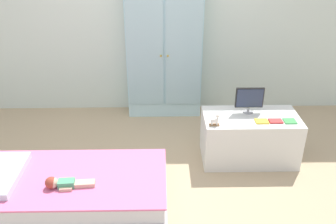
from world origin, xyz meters
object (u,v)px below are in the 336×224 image
at_px(book_yellow, 262,121).
at_px(book_red, 276,121).
at_px(tv_stand, 249,138).
at_px(book_green, 290,121).
at_px(doll, 61,183).
at_px(wardrobe, 164,52).
at_px(bed, 74,189).
at_px(tv_monitor, 249,99).
at_px(rocking_horse_toy, 215,120).

distance_m(book_yellow, book_red, 0.13).
distance_m(tv_stand, book_green, 0.43).
relative_size(tv_stand, book_red, 7.52).
distance_m(doll, wardrobe, 2.05).
relative_size(bed, doll, 4.02).
bearing_deg(bed, doll, -114.58).
relative_size(book_yellow, book_red, 0.98).
bearing_deg(wardrobe, tv_monitor, -49.30).
height_order(book_yellow, book_green, book_yellow).
relative_size(bed, book_red, 12.81).
xyz_separation_m(bed, wardrobe, (0.79, 1.66, 0.67)).
xyz_separation_m(bed, doll, (-0.06, -0.13, 0.17)).
relative_size(rocking_horse_toy, book_red, 0.93).
height_order(book_yellow, book_red, book_red).
relative_size(doll, rocking_horse_toy, 3.42).
distance_m(bed, book_yellow, 1.80).
relative_size(tv_monitor, rocking_horse_toy, 2.37).
height_order(tv_stand, rocking_horse_toy, rocking_horse_toy).
bearing_deg(tv_monitor, doll, -153.13).
bearing_deg(doll, book_yellow, 20.31).
bearing_deg(rocking_horse_toy, bed, -159.79).
height_order(doll, rocking_horse_toy, rocking_horse_toy).
xyz_separation_m(tv_monitor, book_yellow, (0.09, -0.19, -0.14)).
bearing_deg(wardrobe, book_red, -47.83).
relative_size(bed, book_yellow, 13.13).
relative_size(wardrobe, book_red, 12.96).
bearing_deg(book_red, rocking_horse_toy, -174.24).
bearing_deg(tv_stand, book_red, -28.80).
bearing_deg(wardrobe, tv_stand, -51.06).
relative_size(tv_stand, book_yellow, 7.71).
bearing_deg(wardrobe, bed, -115.38).
bearing_deg(wardrobe, rocking_horse_toy, -69.20).
height_order(bed, doll, doll).
height_order(bed, tv_stand, tv_stand).
xyz_separation_m(doll, tv_monitor, (1.66, 0.84, 0.34)).
height_order(tv_monitor, rocking_horse_toy, tv_monitor).
bearing_deg(book_green, bed, -165.23).
bearing_deg(book_red, doll, -161.01).
height_order(bed, book_red, book_red).
bearing_deg(book_green, doll, -162.19).
bearing_deg(rocking_horse_toy, book_yellow, 7.44).
height_order(tv_monitor, book_red, tv_monitor).
bearing_deg(tv_stand, wardrobe, 128.94).
xyz_separation_m(tv_monitor, rocking_horse_toy, (-0.36, -0.25, -0.10)).
distance_m(tv_monitor, rocking_horse_toy, 0.45).
relative_size(bed, rocking_horse_toy, 13.73).
relative_size(doll, tv_monitor, 1.44).
height_order(tv_stand, book_red, book_red).
distance_m(doll, rocking_horse_toy, 1.45).
xyz_separation_m(doll, tv_stand, (1.68, 0.76, -0.05)).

